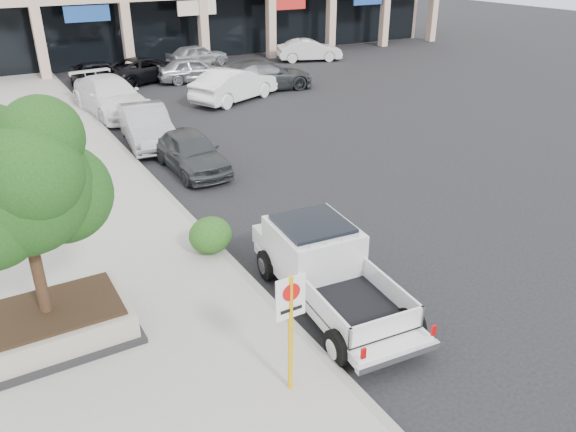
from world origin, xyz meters
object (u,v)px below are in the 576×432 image
object	(u,v)px
pickup_truck	(333,273)
lot_car_a	(194,69)
curb_car_d	(98,78)
lot_car_e	(197,55)
lot_car_b	(234,85)
curb_car_c	(111,96)
planter_tree	(26,183)
lot_car_c	(264,75)
no_parking_sign	(291,319)
curb_car_a	(191,152)
curb_car_b	(146,126)
lot_car_f	(309,50)
planter	(50,325)
lot_car_d	(145,69)

from	to	relation	value
pickup_truck	lot_car_a	bearing A→B (deg)	80.62
curb_car_d	lot_car_a	distance (m)	5.38
pickup_truck	lot_car_e	bearing A→B (deg)	78.96
lot_car_b	curb_car_c	bearing A→B (deg)	59.55
planter_tree	lot_car_c	distance (m)	22.13
planter_tree	no_parking_sign	size ratio (longest dim) A/B	1.74
planter_tree	curb_car_a	xyz separation A→B (m)	(5.82, 7.50, -2.71)
planter_tree	curb_car_c	world-z (taller)	planter_tree
curb_car_b	lot_car_f	size ratio (longest dim) A/B	1.07
lot_car_a	lot_car_e	bearing A→B (deg)	-16.98
curb_car_b	lot_car_e	bearing A→B (deg)	67.60
no_parking_sign	curb_car_b	bearing A→B (deg)	81.98
planter_tree	lot_car_c	size ratio (longest dim) A/B	0.74
no_parking_sign	lot_car_b	distance (m)	21.02
planter	lot_car_d	bearing A→B (deg)	68.38
lot_car_b	lot_car_f	distance (m)	11.73
planter	pickup_truck	bearing A→B (deg)	-16.51
lot_car_c	lot_car_f	size ratio (longest dim) A/B	1.24
curb_car_a	lot_car_d	distance (m)	15.17
planter_tree	lot_car_e	world-z (taller)	planter_tree
lot_car_b	lot_car_c	bearing A→B (deg)	-83.89
lot_car_d	pickup_truck	bearing A→B (deg)	151.92
lot_car_a	lot_car_f	distance (m)	9.49
lot_car_f	planter_tree	bearing A→B (deg)	157.73
curb_car_d	lot_car_e	distance (m)	8.33
curb_car_a	curb_car_c	bearing A→B (deg)	92.88
curb_car_d	lot_car_c	size ratio (longest dim) A/B	0.99
curb_car_b	lot_car_b	distance (m)	7.49
lot_car_d	lot_car_b	bearing A→B (deg)	-179.44
lot_car_a	lot_car_b	bearing A→B (deg)	-171.26
planter	pickup_truck	size ratio (longest dim) A/B	0.62
lot_car_e	curb_car_a	bearing A→B (deg)	147.95
lot_car_c	lot_car_b	bearing A→B (deg)	129.02
lot_car_a	planter	bearing A→B (deg)	158.96
planter	no_parking_sign	world-z (taller)	no_parking_sign
curb_car_c	curb_car_d	world-z (taller)	curb_car_c
planter_tree	lot_car_d	world-z (taller)	planter_tree
no_parking_sign	curb_car_d	xyz separation A→B (m)	(2.56, 24.89, -0.89)
lot_car_c	lot_car_d	world-z (taller)	lot_car_c
curb_car_a	lot_car_c	distance (m)	12.48
curb_car_c	lot_car_a	size ratio (longest dim) A/B	1.38
pickup_truck	curb_car_c	size ratio (longest dim) A/B	0.90
curb_car_a	lot_car_e	bearing A→B (deg)	67.04
lot_car_c	curb_car_d	bearing A→B (deg)	71.94
lot_car_d	curb_car_b	bearing A→B (deg)	142.81
lot_car_c	lot_car_a	bearing A→B (deg)	43.34
curb_car_c	planter	bearing A→B (deg)	-114.07
curb_car_a	planter	bearing A→B (deg)	-128.35
curb_car_c	lot_car_c	bearing A→B (deg)	-0.89
curb_car_a	lot_car_d	xyz separation A→B (m)	(2.98, 14.88, 0.00)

